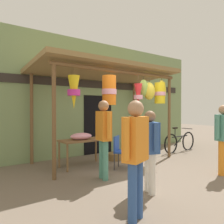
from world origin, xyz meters
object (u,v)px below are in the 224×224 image
parked_bicycle (180,142)px  shopper_by_bananas (104,132)px  display_table (83,142)px  wicker_basket_by_table (114,156)px  vendor_in_orange (150,145)px  customer_foreground (224,134)px  passerby_at_right (136,149)px  flower_heap_on_table (82,136)px  folding_chair (120,149)px

parked_bicycle → shopper_by_bananas: size_ratio=1.01×
display_table → parked_bicycle: parked_bicycle is taller
wicker_basket_by_table → display_table: bearing=-174.6°
parked_bicycle → vendor_in_orange: bearing=-150.2°
wicker_basket_by_table → parked_bicycle: (2.66, -0.38, 0.25)m
parked_bicycle → shopper_by_bananas: 4.11m
customer_foreground → passerby_at_right: 3.10m
display_table → flower_heap_on_table: size_ratio=2.06×
vendor_in_orange → parked_bicycle: bearing=29.8°
display_table → customer_foreground: customer_foreground is taller
display_table → folding_chair: bearing=-49.7°
wicker_basket_by_table → passerby_at_right: size_ratio=0.30×
folding_chair → vendor_in_orange: (-0.55, -1.60, 0.38)m
display_table → passerby_at_right: passerby_at_right is taller
display_table → flower_heap_on_table: flower_heap_on_table is taller
parked_bicycle → passerby_at_right: (-4.56, -2.69, 0.64)m
display_table → parked_bicycle: bearing=-4.1°
parked_bicycle → customer_foreground: 2.84m
wicker_basket_by_table → vendor_in_orange: vendor_in_orange is taller
customer_foreground → passerby_at_right: (-3.08, -0.36, 0.02)m
folding_chair → shopper_by_bananas: shopper_by_bananas is taller
display_table → vendor_in_orange: size_ratio=0.82×
folding_chair → passerby_at_right: size_ratio=0.50×
shopper_by_bananas → flower_heap_on_table: bearing=85.1°
wicker_basket_by_table → customer_foreground: bearing=-66.6°
vendor_in_orange → flower_heap_on_table: bearing=93.8°
flower_heap_on_table → passerby_at_right: passerby_at_right is taller
customer_foreground → shopper_by_bananas: bearing=150.7°
flower_heap_on_table → customer_foreground: size_ratio=0.37×
folding_chair → vendor_in_orange: size_ratio=0.55×
folding_chair → customer_foreground: (1.64, -1.83, 0.46)m
vendor_in_orange → wicker_basket_by_table: bearing=67.7°
folding_chair → passerby_at_right: passerby_at_right is taller
display_table → wicker_basket_by_table: (1.13, 0.11, -0.54)m
flower_heap_on_table → passerby_at_right: 3.05m
wicker_basket_by_table → passerby_at_right: (-1.90, -3.07, 0.89)m
wicker_basket_by_table → parked_bicycle: 2.70m
parked_bicycle → passerby_at_right: size_ratio=1.05×
folding_chair → vendor_in_orange: vendor_in_orange is taller
parked_bicycle → passerby_at_right: passerby_at_right is taller
vendor_in_orange → customer_foreground: customer_foreground is taller
wicker_basket_by_table → flower_heap_on_table: bearing=-174.3°
flower_heap_on_table → wicker_basket_by_table: (1.17, 0.12, -0.72)m
display_table → folding_chair: (0.66, -0.78, -0.14)m
flower_heap_on_table → customer_foreground: bearing=-47.8°
display_table → shopper_by_bananas: bearing=-96.9°
display_table → shopper_by_bananas: size_ratio=0.71×
display_table → wicker_basket_by_table: display_table is taller
shopper_by_bananas → wicker_basket_by_table: bearing=46.2°
folding_chair → wicker_basket_by_table: (0.47, 0.89, -0.40)m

